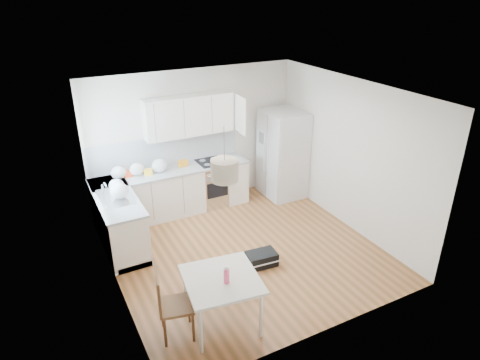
# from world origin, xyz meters

# --- Properties ---
(floor) EXTENTS (4.20, 4.20, 0.00)m
(floor) POSITION_xyz_m (0.00, 0.00, 0.00)
(floor) COLOR brown
(floor) RESTS_ON ground
(ceiling) EXTENTS (4.20, 4.20, 0.00)m
(ceiling) POSITION_xyz_m (0.00, 0.00, 2.70)
(ceiling) COLOR white
(ceiling) RESTS_ON wall_back
(wall_back) EXTENTS (4.20, 0.00, 4.20)m
(wall_back) POSITION_xyz_m (0.00, 2.10, 1.35)
(wall_back) COLOR beige
(wall_back) RESTS_ON floor
(wall_left) EXTENTS (0.00, 4.20, 4.20)m
(wall_left) POSITION_xyz_m (-2.10, 0.00, 1.35)
(wall_left) COLOR beige
(wall_left) RESTS_ON floor
(wall_right) EXTENTS (0.00, 4.20, 4.20)m
(wall_right) POSITION_xyz_m (2.10, 0.00, 1.35)
(wall_right) COLOR beige
(wall_right) RESTS_ON floor
(window_glassblock) EXTENTS (0.02, 1.00, 1.00)m
(window_glassblock) POSITION_xyz_m (-2.09, 1.15, 1.75)
(window_glassblock) COLOR #BFE0F9
(window_glassblock) RESTS_ON wall_left
(cabinets_back) EXTENTS (3.00, 0.60, 0.88)m
(cabinets_back) POSITION_xyz_m (-0.60, 1.80, 0.44)
(cabinets_back) COLOR white
(cabinets_back) RESTS_ON floor
(cabinets_left) EXTENTS (0.60, 1.80, 0.88)m
(cabinets_left) POSITION_xyz_m (-1.80, 1.20, 0.44)
(cabinets_left) COLOR white
(cabinets_left) RESTS_ON floor
(counter_back) EXTENTS (3.02, 0.64, 0.04)m
(counter_back) POSITION_xyz_m (-0.60, 1.80, 0.90)
(counter_back) COLOR #A3A5A8
(counter_back) RESTS_ON cabinets_back
(counter_left) EXTENTS (0.64, 1.82, 0.04)m
(counter_left) POSITION_xyz_m (-1.80, 1.20, 0.90)
(counter_left) COLOR #A3A5A8
(counter_left) RESTS_ON cabinets_left
(backsplash_back) EXTENTS (3.00, 0.01, 0.58)m
(backsplash_back) POSITION_xyz_m (-0.60, 2.09, 1.21)
(backsplash_back) COLOR silver
(backsplash_back) RESTS_ON wall_back
(backsplash_left) EXTENTS (0.01, 1.80, 0.58)m
(backsplash_left) POSITION_xyz_m (-2.09, 1.20, 1.21)
(backsplash_left) COLOR silver
(backsplash_left) RESTS_ON wall_left
(upper_cabinets) EXTENTS (1.70, 0.32, 0.75)m
(upper_cabinets) POSITION_xyz_m (-0.15, 1.94, 1.88)
(upper_cabinets) COLOR white
(upper_cabinets) RESTS_ON wall_back
(range_oven) EXTENTS (0.50, 0.61, 0.88)m
(range_oven) POSITION_xyz_m (0.20, 1.80, 0.44)
(range_oven) COLOR silver
(range_oven) RESTS_ON floor
(sink) EXTENTS (0.50, 0.80, 0.16)m
(sink) POSITION_xyz_m (-1.80, 1.15, 0.92)
(sink) COLOR silver
(sink) RESTS_ON counter_left
(refrigerator) EXTENTS (0.87, 0.91, 1.81)m
(refrigerator) POSITION_xyz_m (1.73, 1.55, 0.90)
(refrigerator) COLOR silver
(refrigerator) RESTS_ON floor
(dining_table) EXTENTS (1.05, 1.05, 0.73)m
(dining_table) POSITION_xyz_m (-1.06, -1.36, 0.65)
(dining_table) COLOR beige
(dining_table) RESTS_ON floor
(dining_chair) EXTENTS (0.49, 0.49, 0.97)m
(dining_chair) POSITION_xyz_m (-1.65, -1.27, 0.49)
(dining_chair) COLOR #4A2E16
(dining_chair) RESTS_ON floor
(drink_bottle) EXTENTS (0.07, 0.07, 0.25)m
(drink_bottle) POSITION_xyz_m (-1.04, -1.47, 0.86)
(drink_bottle) COLOR #E64067
(drink_bottle) RESTS_ON dining_table
(gym_bag) EXTENTS (0.50, 0.35, 0.22)m
(gym_bag) POSITION_xyz_m (0.05, -0.47, 0.11)
(gym_bag) COLOR black
(gym_bag) RESTS_ON floor
(pendant_lamp) EXTENTS (0.37, 0.37, 0.25)m
(pendant_lamp) POSITION_xyz_m (-0.97, -1.31, 2.18)
(pendant_lamp) COLOR beige
(pendant_lamp) RESTS_ON ceiling
(grocery_bag_a) EXTENTS (0.27, 0.23, 0.24)m
(grocery_bag_a) POSITION_xyz_m (-1.58, 1.84, 1.04)
(grocery_bag_a) COLOR white
(grocery_bag_a) RESTS_ON counter_back
(grocery_bag_b) EXTENTS (0.27, 0.23, 0.24)m
(grocery_bag_b) POSITION_xyz_m (-1.24, 1.84, 1.04)
(grocery_bag_b) COLOR white
(grocery_bag_b) RESTS_ON counter_back
(grocery_bag_c) EXTENTS (0.29, 0.25, 0.26)m
(grocery_bag_c) POSITION_xyz_m (-0.83, 1.79, 1.05)
(grocery_bag_c) COLOR white
(grocery_bag_c) RESTS_ON counter_back
(grocery_bag_d) EXTENTS (0.25, 0.21, 0.22)m
(grocery_bag_d) POSITION_xyz_m (-1.72, 1.34, 1.03)
(grocery_bag_d) COLOR white
(grocery_bag_d) RESTS_ON counter_back
(grocery_bag_e) EXTENTS (0.30, 0.25, 0.27)m
(grocery_bag_e) POSITION_xyz_m (-1.74, 1.06, 1.05)
(grocery_bag_e) COLOR white
(grocery_bag_e) RESTS_ON counter_left
(snack_orange) EXTENTS (0.19, 0.14, 0.12)m
(snack_orange) POSITION_xyz_m (-0.35, 1.85, 0.98)
(snack_orange) COLOR orange
(snack_orange) RESTS_ON counter_back
(snack_yellow) EXTENTS (0.17, 0.12, 0.10)m
(snack_yellow) POSITION_xyz_m (-1.06, 1.78, 0.97)
(snack_yellow) COLOR yellow
(snack_yellow) RESTS_ON counter_back
(snack_red) EXTENTS (0.17, 0.11, 0.11)m
(snack_red) POSITION_xyz_m (-1.41, 1.86, 0.98)
(snack_red) COLOR #DB421B
(snack_red) RESTS_ON counter_back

